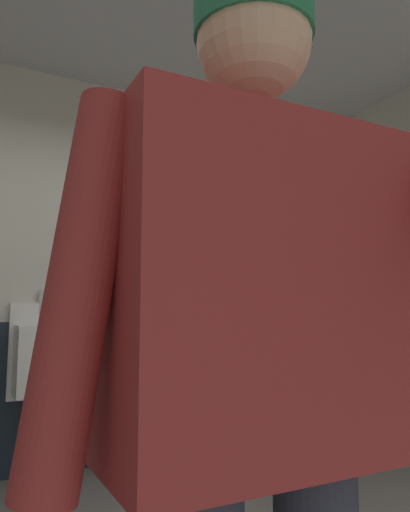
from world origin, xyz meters
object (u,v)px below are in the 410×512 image
object	(u,v)px
urinal_left	(42,359)
urinal_middle	(148,354)
urinal_right	(236,351)
person	(261,379)
trash_bin	(353,418)

from	to	relation	value
urinal_left	urinal_middle	distance (m)	0.75
urinal_left	urinal_middle	xyz separation A→B (m)	(0.75, 0.00, 0.00)
urinal_right	urinal_left	bearing A→B (deg)	180.00
person	urinal_middle	bearing A→B (deg)	73.02
urinal_left	trash_bin	size ratio (longest dim) A/B	2.17
urinal_left	urinal_right	bearing A→B (deg)	0.00
urinal_left	urinal_right	size ratio (longest dim) A/B	1.00
urinal_left	urinal_middle	bearing A→B (deg)	0.00
urinal_middle	urinal_right	xyz separation A→B (m)	(0.75, 0.00, 0.00)
person	trash_bin	distance (m)	3.21
urinal_left	urinal_middle	world-z (taller)	same
urinal_middle	urinal_right	world-z (taller)	same
urinal_right	person	bearing A→B (deg)	-120.26
urinal_middle	urinal_right	size ratio (longest dim) A/B	1.00
urinal_left	trash_bin	world-z (taller)	urinal_left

